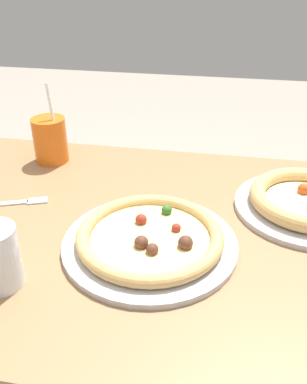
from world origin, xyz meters
The scene contains 5 objects.
dining_table centered at (0.00, 0.00, 0.64)m, with size 1.36×0.76×0.75m.
pizza_near centered at (0.09, -0.06, 0.77)m, with size 0.33×0.33×0.04m.
pizza_far centered at (0.40, 0.13, 0.77)m, with size 0.31×0.31×0.05m.
drink_cup_colored centered at (-0.24, 0.26, 0.81)m, with size 0.09×0.09×0.21m.
fork centered at (-0.25, 0.03, 0.75)m, with size 0.20×0.09×0.00m.
Camera 1 is at (0.22, -0.70, 1.25)m, focal length 39.81 mm.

